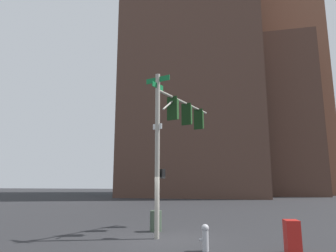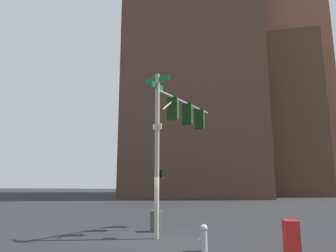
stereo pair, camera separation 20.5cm
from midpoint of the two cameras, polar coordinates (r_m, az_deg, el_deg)
The scene contains 9 objects.
ground_plane at distance 13.15m, azimuth -0.37°, elevation -20.50°, with size 200.00×200.00×0.00m, color #262628.
signal_pole_assembly at distance 14.84m, azimuth 2.27°, elevation 0.08°, with size 2.27×5.47×7.07m.
fire_hydrant at distance 10.94m, azimuth 7.34°, elevation -19.92°, with size 0.34×0.26×0.87m.
litter_bin at distance 15.00m, azimuth -1.83°, elevation -17.44°, with size 0.56×0.56×0.95m, color #384738.
newspaper_box at distance 11.20m, azimuth 22.72°, elevation -18.72°, with size 0.44×0.56×1.05m, color red.
building_brick_nearside at distance 58.99m, azimuth 5.69°, elevation 13.53°, with size 23.05×19.20×52.73m, color #4C3328.
building_brick_midblock at distance 64.72m, azimuth 18.54°, elevation 0.95°, with size 17.23×19.51×29.29m, color #4C3328.
building_glass_tower at distance 77.11m, azimuth 5.96°, elevation 22.40°, with size 22.63×26.54×88.47m, color #9EC6C1.
building_brick_farside at distance 72.73m, azimuth 18.38°, elevation 9.74°, with size 23.36×14.56×53.83m, color brown.
Camera 2 is at (-3.26, 12.54, 2.25)m, focal length 32.40 mm.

